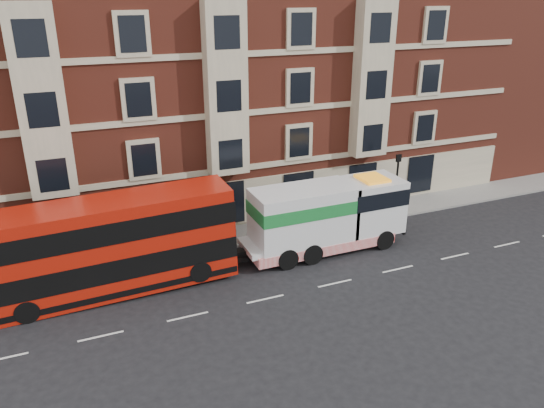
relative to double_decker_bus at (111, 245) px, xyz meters
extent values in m
plane|color=black|center=(6.81, -3.72, -2.64)|extent=(120.00, 120.00, 0.00)
cube|color=slate|center=(6.81, 3.78, -2.57)|extent=(90.00, 3.00, 0.15)
cube|color=maroon|center=(7.31, 11.28, 6.36)|extent=(45.00, 12.00, 18.00)
cube|color=maroon|center=(38.81, 10.28, 6.36)|extent=(18.00, 10.00, 18.00)
cylinder|color=black|center=(0.81, 2.48, -0.49)|extent=(0.14, 0.14, 4.00)
cube|color=black|center=(0.81, 2.48, 1.61)|extent=(0.35, 0.15, 0.50)
cylinder|color=black|center=(18.81, 2.48, -0.49)|extent=(0.14, 0.14, 4.00)
cube|color=black|center=(18.81, 2.48, 1.61)|extent=(0.35, 0.15, 0.50)
cube|color=#AD1609|center=(0.00, 0.00, -0.07)|extent=(12.29, 2.74, 4.83)
cube|color=black|center=(0.00, 0.00, -0.78)|extent=(12.33, 2.80, 1.15)
cube|color=black|center=(0.00, 0.00, 1.20)|extent=(12.33, 2.80, 1.10)
cylinder|color=black|center=(-4.17, -1.24, -2.07)|extent=(1.14, 0.35, 1.14)
cylinder|color=black|center=(-4.17, 1.24, -2.07)|extent=(1.14, 0.35, 1.14)
cylinder|color=black|center=(4.17, -1.24, -1.74)|extent=(1.14, 0.35, 1.14)
cylinder|color=black|center=(4.17, 1.24, -1.74)|extent=(1.14, 0.35, 1.14)
cube|color=silver|center=(12.00, 0.00, -1.60)|extent=(9.87, 2.52, 0.33)
cube|color=silver|center=(15.18, 0.00, -0.18)|extent=(3.51, 2.74, 3.18)
cube|color=silver|center=(10.68, 0.00, -0.12)|extent=(5.92, 2.74, 3.18)
cube|color=#1A7530|center=(10.68, 0.00, 0.43)|extent=(5.98, 2.78, 0.77)
cube|color=red|center=(11.78, 0.00, -1.99)|extent=(8.78, 2.80, 0.60)
cylinder|color=black|center=(15.51, -1.24, -2.04)|extent=(1.21, 0.38, 1.21)
cylinder|color=black|center=(15.51, 1.24, -2.04)|extent=(1.21, 0.38, 1.21)
cylinder|color=black|center=(10.68, -1.24, -2.04)|extent=(1.21, 0.44, 1.21)
cylinder|color=black|center=(10.68, 1.24, -2.04)|extent=(1.21, 0.44, 1.21)
cylinder|color=black|center=(9.15, -1.24, -2.04)|extent=(1.21, 0.44, 1.21)
cylinder|color=black|center=(9.15, 1.24, -2.04)|extent=(1.21, 0.44, 1.21)
imported|color=#1B2236|center=(-0.96, 2.72, -1.56)|extent=(0.81, 0.79, 1.88)
camera|label=1|loc=(-1.78, -25.02, 11.80)|focal=35.00mm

